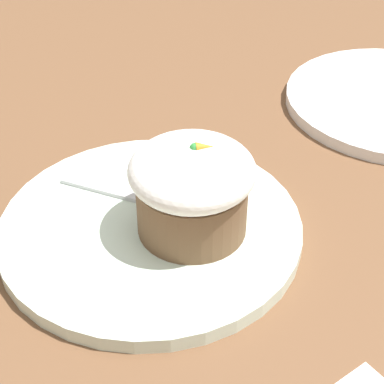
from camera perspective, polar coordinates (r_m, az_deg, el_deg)
name	(u,v)px	position (r m, az deg, el deg)	size (l,w,h in m)	color
ground_plane	(151,234)	(0.56, -3.67, -3.72)	(4.00, 4.00, 0.00)	brown
dessert_plate	(151,228)	(0.56, -3.70, -3.19)	(0.26, 0.26, 0.01)	silver
carrot_cake	(192,187)	(0.52, 0.00, 0.43)	(0.10, 0.10, 0.09)	brown
spoon	(149,200)	(0.57, -3.88, -0.73)	(0.12, 0.08, 0.01)	silver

